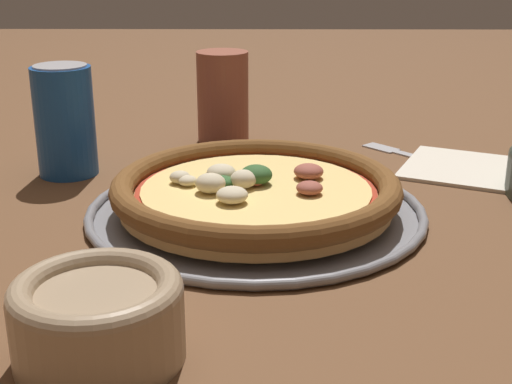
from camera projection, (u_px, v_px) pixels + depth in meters
The scene contains 8 objects.
ground_plane at pixel (256, 215), 0.69m from camera, with size 3.00×3.00×0.00m, color brown.
pizza_tray at pixel (256, 211), 0.69m from camera, with size 0.33×0.33×0.01m.
pizza at pixel (256, 190), 0.68m from camera, with size 0.28×0.28×0.04m.
bowl_near at pixel (98, 316), 0.45m from camera, with size 0.11×0.11×0.06m.
drinking_cup at pixel (223, 97), 0.93m from camera, with size 0.07×0.07×0.12m.
napkin at pixel (461, 166), 0.83m from camera, with size 0.17×0.17×0.01m.
fork at pixel (423, 158), 0.86m from camera, with size 0.15×0.16×0.00m.
beverage_can at pixel (65, 121), 0.79m from camera, with size 0.07×0.07×0.12m.
Camera 1 is at (0.01, -0.64, 0.25)m, focal length 50.00 mm.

